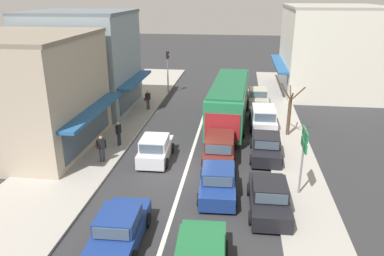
% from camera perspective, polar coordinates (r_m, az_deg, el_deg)
% --- Properties ---
extents(ground_plane, '(140.00, 140.00, 0.00)m').
position_cam_1_polar(ground_plane, '(21.38, -0.96, -6.69)').
color(ground_plane, '#2D2D30').
extents(lane_centre_line, '(0.20, 28.00, 0.01)m').
position_cam_1_polar(lane_centre_line, '(24.98, 0.37, -2.56)').
color(lane_centre_line, silver).
rests_on(lane_centre_line, ground).
extents(sidewalk_left, '(5.20, 44.00, 0.14)m').
position_cam_1_polar(sidewalk_left, '(28.33, -12.89, -0.12)').
color(sidewalk_left, '#A39E96').
rests_on(sidewalk_left, ground).
extents(kerb_right, '(2.80, 44.00, 0.12)m').
position_cam_1_polar(kerb_right, '(26.87, 14.16, -1.39)').
color(kerb_right, '#A39E96').
rests_on(kerb_right, ground).
extents(shopfront_corner_near, '(8.36, 8.73, 7.29)m').
position_cam_1_polar(shopfront_corner_near, '(25.50, -23.57, 4.83)').
color(shopfront_corner_near, '#B2A38E').
rests_on(shopfront_corner_near, ground).
extents(shopfront_mid_block, '(8.92, 7.62, 8.17)m').
position_cam_1_polar(shopfront_mid_block, '(32.85, -16.23, 9.63)').
color(shopfront_mid_block, '#84939E').
rests_on(shopfront_mid_block, ground).
extents(building_right_far, '(9.73, 10.95, 8.36)m').
position_cam_1_polar(building_right_far, '(40.03, 20.25, 11.12)').
color(building_right_far, silver).
rests_on(building_right_far, ground).
extents(city_bus, '(3.08, 10.95, 3.23)m').
position_cam_1_polar(city_bus, '(28.73, 5.70, 4.39)').
color(city_bus, '#237A4C').
rests_on(city_bus, ground).
extents(hatchback_behind_bus_mid, '(1.90, 3.74, 1.54)m').
position_cam_1_polar(hatchback_behind_bus_mid, '(22.63, -5.60, -3.22)').
color(hatchback_behind_bus_mid, silver).
rests_on(hatchback_behind_bus_mid, ground).
extents(sedan_adjacent_lane_trail, '(1.98, 4.24, 1.47)m').
position_cam_1_polar(sedan_adjacent_lane_trail, '(15.83, -11.00, -14.93)').
color(sedan_adjacent_lane_trail, navy).
rests_on(sedan_adjacent_lane_trail, ground).
extents(sedan_behind_bus_near, '(2.03, 4.27, 1.47)m').
position_cam_1_polar(sedan_behind_bus_near, '(19.02, 3.97, -8.13)').
color(sedan_behind_bus_near, navy).
rests_on(sedan_behind_bus_near, ground).
extents(wagon_adjacent_lane_lead, '(1.95, 4.50, 1.58)m').
position_cam_1_polar(wagon_adjacent_lane_lead, '(22.78, 4.27, -2.93)').
color(wagon_adjacent_lane_lead, '#561E19').
rests_on(wagon_adjacent_lane_lead, ground).
extents(parked_sedan_kerb_front, '(1.96, 4.23, 1.47)m').
position_cam_1_polar(parked_sedan_kerb_front, '(18.00, 11.65, -10.31)').
color(parked_sedan_kerb_front, black).
rests_on(parked_sedan_kerb_front, ground).
extents(parked_sedan_kerb_second, '(2.00, 4.25, 1.47)m').
position_cam_1_polar(parked_sedan_kerb_second, '(23.41, 11.21, -2.84)').
color(parked_sedan_kerb_second, black).
rests_on(parked_sedan_kerb_second, ground).
extents(parked_wagon_kerb_third, '(2.00, 4.53, 1.58)m').
position_cam_1_polar(parked_wagon_kerb_third, '(28.50, 10.79, 1.60)').
color(parked_wagon_kerb_third, silver).
rests_on(parked_wagon_kerb_third, ground).
extents(parked_sedan_kerb_rear, '(1.98, 4.24, 1.47)m').
position_cam_1_polar(parked_sedan_kerb_rear, '(34.20, 9.98, 4.64)').
color(parked_sedan_kerb_rear, '#B7B29E').
rests_on(parked_sedan_kerb_rear, ground).
extents(traffic_light_downstreet, '(0.33, 0.24, 4.20)m').
position_cam_1_polar(traffic_light_downstreet, '(36.93, -3.72, 9.55)').
color(traffic_light_downstreet, gray).
rests_on(traffic_light_downstreet, ground).
extents(directional_road_sign, '(0.10, 1.40, 3.60)m').
position_cam_1_polar(directional_road_sign, '(18.69, 16.69, -2.59)').
color(directional_road_sign, gray).
rests_on(directional_road_sign, ground).
extents(street_tree_right, '(1.68, 1.71, 3.83)m').
position_cam_1_polar(street_tree_right, '(26.72, 14.62, 2.30)').
color(street_tree_right, brown).
rests_on(street_tree_right, ground).
extents(pedestrian_with_handbag_near, '(0.63, 0.45, 1.63)m').
position_cam_1_polar(pedestrian_with_handbag_near, '(22.52, -13.67, -2.86)').
color(pedestrian_with_handbag_near, '#333338').
rests_on(pedestrian_with_handbag_near, sidewalk_left).
extents(pedestrian_browsing_midblock, '(0.31, 0.55, 1.63)m').
position_cam_1_polar(pedestrian_browsing_midblock, '(24.66, -11.13, -0.61)').
color(pedestrian_browsing_midblock, '#232838').
rests_on(pedestrian_browsing_midblock, sidewalk_left).
extents(pedestrian_far_walker, '(0.49, 0.61, 1.63)m').
position_cam_1_polar(pedestrian_far_walker, '(31.93, -6.77, 4.44)').
color(pedestrian_far_walker, '#4C4742').
rests_on(pedestrian_far_walker, sidewalk_left).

